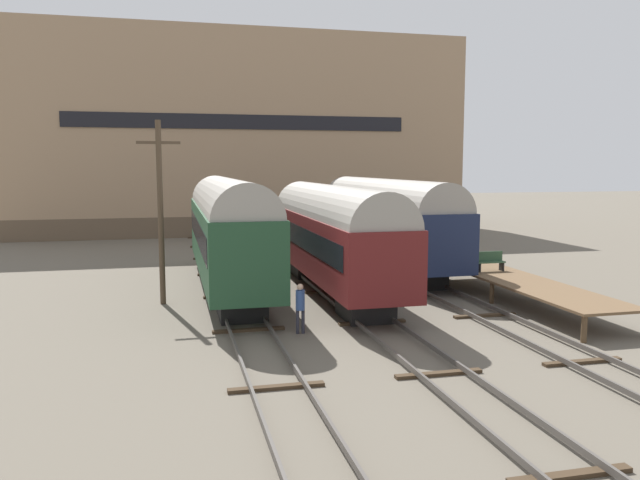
% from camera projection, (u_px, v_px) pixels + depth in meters
% --- Properties ---
extents(ground_plane, '(200.00, 200.00, 0.00)m').
position_uv_depth(ground_plane, '(350.00, 306.00, 26.36)').
color(ground_plane, '#60594C').
extents(track_left, '(2.60, 60.00, 0.26)m').
position_uv_depth(track_left, '(240.00, 309.00, 25.26)').
color(track_left, '#4C4742').
rests_on(track_left, ground).
extents(track_middle, '(2.60, 60.00, 0.26)m').
position_uv_depth(track_middle, '(350.00, 303.00, 26.34)').
color(track_middle, '#4C4742').
rests_on(track_middle, ground).
extents(track_right, '(2.60, 60.00, 0.26)m').
position_uv_depth(track_right, '(451.00, 298.00, 27.42)').
color(track_right, '#4C4742').
rests_on(track_right, ground).
extents(train_car_green, '(2.86, 16.38, 5.34)m').
position_uv_depth(train_car_green, '(228.00, 227.00, 29.28)').
color(train_car_green, black).
rests_on(train_car_green, ground).
extents(train_car_navy, '(3.00, 17.00, 5.18)m').
position_uv_depth(train_car_navy, '(385.00, 218.00, 35.67)').
color(train_car_navy, black).
rests_on(train_car_navy, ground).
extents(train_car_maroon, '(2.94, 15.05, 5.03)m').
position_uv_depth(train_car_maroon, '(333.00, 232.00, 28.72)').
color(train_car_maroon, black).
rests_on(train_car_maroon, ground).
extents(station_platform, '(2.72, 12.68, 1.01)m').
position_uv_depth(station_platform, '(517.00, 281.00, 27.11)').
color(station_platform, brown).
rests_on(station_platform, ground).
extents(bench, '(1.40, 0.40, 0.91)m').
position_uv_depth(bench, '(490.00, 261.00, 29.14)').
color(bench, '#2D4C33').
rests_on(bench, station_platform).
extents(person_worker, '(0.32, 0.32, 1.79)m').
position_uv_depth(person_worker, '(300.00, 303.00, 21.96)').
color(person_worker, '#282833').
rests_on(person_worker, ground).
extents(utility_pole, '(1.80, 0.24, 7.81)m').
position_uv_depth(utility_pole, '(160.00, 210.00, 26.36)').
color(utility_pole, '#473828').
rests_on(utility_pole, ground).
extents(warehouse_building, '(39.97, 12.37, 17.26)m').
position_uv_depth(warehouse_building, '(234.00, 136.00, 57.31)').
color(warehouse_building, brown).
rests_on(warehouse_building, ground).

